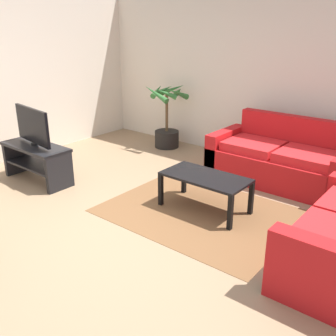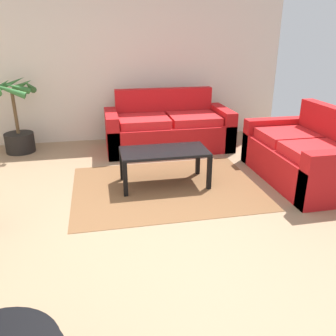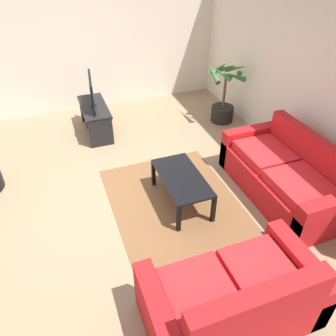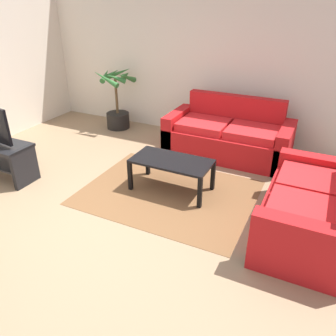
# 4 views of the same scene
# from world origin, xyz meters

# --- Properties ---
(ground_plane) EXTENTS (6.60, 6.60, 0.00)m
(ground_plane) POSITION_xyz_m (0.00, 0.00, 0.00)
(ground_plane) COLOR #937556
(wall_back) EXTENTS (6.00, 0.06, 2.70)m
(wall_back) POSITION_xyz_m (0.00, 3.00, 1.35)
(wall_back) COLOR beige
(wall_back) RESTS_ON ground
(couch_main) EXTENTS (1.94, 0.90, 0.90)m
(couch_main) POSITION_xyz_m (0.87, 2.28, 0.30)
(couch_main) COLOR red
(couch_main) RESTS_ON ground
(couch_loveseat) EXTENTS (0.90, 1.64, 0.90)m
(couch_loveseat) POSITION_xyz_m (2.28, 0.68, 0.30)
(couch_loveseat) COLOR red
(couch_loveseat) RESTS_ON ground
(coffee_table) EXTENTS (1.04, 0.53, 0.44)m
(coffee_table) POSITION_xyz_m (0.54, 0.88, 0.38)
(coffee_table) COLOR black
(coffee_table) RESTS_ON ground
(area_rug) EXTENTS (2.20, 1.70, 0.01)m
(area_rug) POSITION_xyz_m (0.54, 0.78, 0.00)
(area_rug) COLOR brown
(area_rug) RESTS_ON ground
(potted_palm) EXTENTS (0.66, 0.70, 1.15)m
(potted_palm) POSITION_xyz_m (-1.41, 2.55, 0.45)
(potted_palm) COLOR black
(potted_palm) RESTS_ON ground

